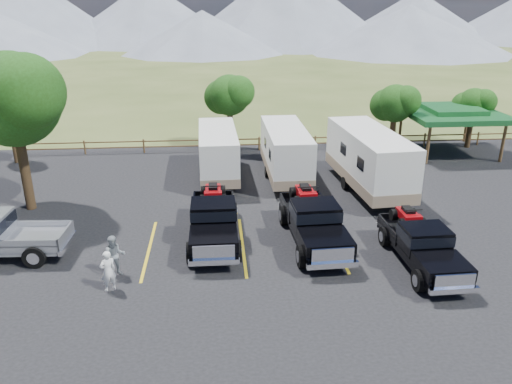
{
  "coord_description": "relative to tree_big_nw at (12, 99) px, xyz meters",
  "views": [
    {
      "loc": [
        -3.01,
        -15.27,
        10.02
      ],
      "look_at": [
        -1.22,
        6.34,
        1.6
      ],
      "focal_mm": 35.0,
      "sensor_mm": 36.0,
      "label": 1
    }
  ],
  "objects": [
    {
      "name": "ground",
      "position": [
        12.55,
        -9.03,
        -5.6
      ],
      "size": [
        320.0,
        320.0,
        0.0
      ],
      "primitive_type": "plane",
      "color": "#3B4B20",
      "rests_on": "ground"
    },
    {
      "name": "stall_lines",
      "position": [
        12.55,
        -5.03,
        -5.55
      ],
      "size": [
        12.12,
        5.5,
        0.01
      ],
      "color": "gold",
      "rests_on": "asphalt_lot"
    },
    {
      "name": "trailer_left",
      "position": [
        9.62,
        3.92,
        -4.05
      ],
      "size": [
        2.31,
        8.29,
        2.88
      ],
      "rotation": [
        0.0,
        0.0,
        0.02
      ],
      "color": "silver",
      "rests_on": "asphalt_lot"
    },
    {
      "name": "person_a",
      "position": [
        5.5,
        -8.15,
        -4.76
      ],
      "size": [
        0.69,
        0.63,
        1.59
      ],
      "primitive_type": "imported",
      "rotation": [
        0.0,
        0.0,
        3.7
      ],
      "color": "white",
      "rests_on": "asphalt_lot"
    },
    {
      "name": "rig_left",
      "position": [
        9.33,
        -4.26,
        -4.56
      ],
      "size": [
        2.2,
        6.21,
        2.07
      ],
      "rotation": [
        0.0,
        0.0,
        -0.0
      ],
      "color": "black",
      "rests_on": "asphalt_lot"
    },
    {
      "name": "tree_north",
      "position": [
        10.52,
        9.99,
        -1.76
      ],
      "size": [
        3.46,
        3.24,
        5.25
      ],
      "color": "#301D12",
      "rests_on": "ground"
    },
    {
      "name": "mountain_range",
      "position": [
        4.92,
        96.95,
        2.28
      ],
      "size": [
        209.0,
        71.0,
        20.0
      ],
      "color": "slate",
      "rests_on": "ground"
    },
    {
      "name": "tree_ne_a",
      "position": [
        21.52,
        7.99,
        -2.11
      ],
      "size": [
        3.11,
        2.92,
        4.76
      ],
      "color": "#301D12",
      "rests_on": "ground"
    },
    {
      "name": "tree_nw_small",
      "position": [
        -3.48,
        7.99,
        -2.81
      ],
      "size": [
        2.59,
        2.43,
        3.85
      ],
      "color": "#301D12",
      "rests_on": "ground"
    },
    {
      "name": "tree_big_nw",
      "position": [
        0.0,
        0.0,
        0.0
      ],
      "size": [
        5.54,
        5.18,
        7.84
      ],
      "color": "#301D12",
      "rests_on": "ground"
    },
    {
      "name": "rig_center",
      "position": [
        13.65,
        -4.84,
        -4.54
      ],
      "size": [
        2.45,
        6.39,
        2.11
      ],
      "rotation": [
        0.0,
        0.0,
        0.04
      ],
      "color": "black",
      "rests_on": "asphalt_lot"
    },
    {
      "name": "asphalt_lot",
      "position": [
        12.55,
        -6.03,
        -5.58
      ],
      "size": [
        44.0,
        34.0,
        0.04
      ],
      "primitive_type": "cube",
      "color": "black",
      "rests_on": "ground"
    },
    {
      "name": "trailer_right",
      "position": [
        17.84,
        1.14,
        -3.82
      ],
      "size": [
        3.1,
        9.6,
        3.32
      ],
      "rotation": [
        0.0,
        0.0,
        0.08
      ],
      "color": "silver",
      "rests_on": "asphalt_lot"
    },
    {
      "name": "person_b",
      "position": [
        5.55,
        -7.1,
        -4.73
      ],
      "size": [
        0.92,
        0.79,
        1.66
      ],
      "primitive_type": "imported",
      "rotation": [
        0.0,
        0.0,
        0.22
      ],
      "color": "gray",
      "rests_on": "asphalt_lot"
    },
    {
      "name": "rig_right",
      "position": [
        17.56,
        -7.16,
        -4.65
      ],
      "size": [
        2.11,
        5.7,
        1.89
      ],
      "rotation": [
        0.0,
        0.0,
        0.02
      ],
      "color": "black",
      "rests_on": "asphalt_lot"
    },
    {
      "name": "rail_fence",
      "position": [
        14.55,
        9.47,
        -4.99
      ],
      "size": [
        36.12,
        0.12,
        1.0
      ],
      "color": "brown",
      "rests_on": "ground"
    },
    {
      "name": "pavilion",
      "position": [
        25.55,
        7.97,
        -2.81
      ],
      "size": [
        6.2,
        6.2,
        3.22
      ],
      "color": "brown",
      "rests_on": "ground"
    },
    {
      "name": "trailer_center",
      "position": [
        13.57,
        3.47,
        -3.97
      ],
      "size": [
        2.34,
        8.68,
        3.03
      ],
      "rotation": [
        0.0,
        0.0,
        0.0
      ],
      "color": "silver",
      "rests_on": "asphalt_lot"
    },
    {
      "name": "tree_ne_b",
      "position": [
        27.52,
        8.99,
        -2.47
      ],
      "size": [
        2.77,
        2.59,
        4.27
      ],
      "color": "#301D12",
      "rests_on": "ground"
    }
  ]
}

